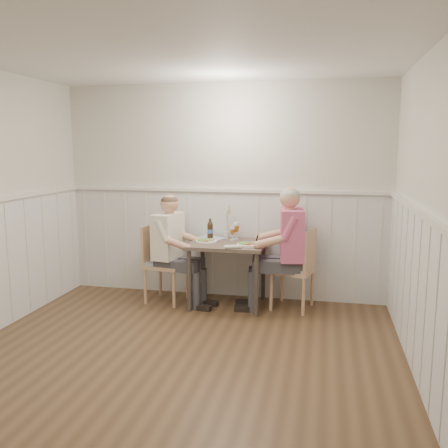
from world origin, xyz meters
name	(u,v)px	position (x,y,z in m)	size (l,w,h in m)	color
ground_plane	(165,377)	(0.00, 0.00, 0.00)	(4.50, 4.50, 0.00)	#4C3521
room_shell	(161,190)	(0.00, 0.00, 1.52)	(4.04, 4.54, 2.60)	silver
wainscot	(188,273)	(0.00, 0.69, 0.69)	(4.00, 4.49, 1.34)	silver
dining_table	(228,252)	(0.14, 1.84, 0.64)	(0.86, 0.70, 0.75)	#473D34
chair_right	(297,266)	(0.94, 1.88, 0.50)	(0.53, 0.53, 0.93)	tan
chair_left	(162,260)	(-0.66, 1.84, 0.50)	(0.50, 0.50, 0.93)	tan
man_in_pink	(287,259)	(0.83, 1.84, 0.60)	(0.70, 0.48, 1.43)	#3F3F47
diner_cream	(171,258)	(-0.53, 1.78, 0.55)	(0.66, 0.47, 1.32)	#3F3F47
plate_man	(248,244)	(0.39, 1.74, 0.77)	(0.26, 0.26, 0.07)	white
plate_diner	(205,240)	(-0.12, 1.83, 0.77)	(0.25, 0.25, 0.06)	white
beer_glass_a	(236,228)	(0.19, 2.07, 0.88)	(0.08, 0.08, 0.20)	silver
beer_glass_b	(232,231)	(0.16, 2.00, 0.85)	(0.06, 0.06, 0.16)	silver
beer_bottle	(210,230)	(-0.11, 2.01, 0.86)	(0.07, 0.07, 0.25)	black
rolled_napkin	(233,247)	(0.26, 1.53, 0.77)	(0.19, 0.11, 0.04)	white
grass_vase	(227,223)	(0.08, 2.07, 0.94)	(0.05, 0.05, 0.43)	silver
gingham_mat	(210,238)	(-0.12, 2.05, 0.75)	(0.40, 0.37, 0.01)	#576F9E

